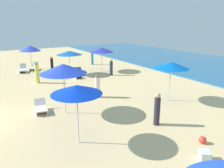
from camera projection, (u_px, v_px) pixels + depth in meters
The scene contains 19 objects.
umbrella_0 at pixel (63, 69), 11.61m from camera, with size 2.50×2.50×2.78m.
lounge_chair_0_0 at pixel (41, 108), 12.34m from camera, with size 1.36×0.83×0.63m.
umbrella_1 at pixel (30, 48), 21.37m from camera, with size 2.05×2.05×2.67m.
lounge_chair_1_0 at pixel (23, 69), 22.01m from camera, with size 1.55×0.95×0.77m.
lounge_chair_1_1 at pixel (34, 67), 22.97m from camera, with size 1.58×1.27×0.79m.
umbrella_2 at pixel (102, 50), 21.89m from camera, with size 2.37×2.37×2.42m.
umbrella_4 at pixel (171, 65), 13.55m from camera, with size 2.22×2.22×2.54m.
umbrella_5 at pixel (77, 90), 8.64m from camera, with size 2.06×2.06×2.54m.
umbrella_6 at pixel (69, 53), 20.50m from camera, with size 2.39×2.39×2.28m.
lounge_chair_6_0 at pixel (80, 72), 21.07m from camera, with size 1.50×0.83×0.61m.
lounge_chair_6_1 at pixel (75, 75), 19.91m from camera, with size 1.54×0.92×0.64m.
beachgoer_0 at pixel (37, 73), 18.02m from camera, with size 0.42×0.42×1.72m.
beachgoer_1 at pixel (97, 87), 14.62m from camera, with size 0.37×0.37×1.57m.
beachgoer_2 at pixel (157, 110), 10.67m from camera, with size 0.39×0.39×1.64m.
beachgoer_3 at pixel (111, 67), 20.64m from camera, with size 0.30×0.30×1.55m.
beachgoer_5 at pixel (52, 64), 22.45m from camera, with size 0.36×0.36×1.50m.
beachgoer_6 at pixel (92, 58), 25.75m from camera, with size 0.31×0.31×1.54m.
beach_ball_0 at pixel (203, 140), 9.18m from camera, with size 0.31×0.31×0.31m, color red.
cooler_box_1 at pixel (205, 156), 8.05m from camera, with size 0.45×0.35×0.37m, color silver.
Camera 1 is at (12.02, 0.72, 4.95)m, focal length 35.14 mm.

